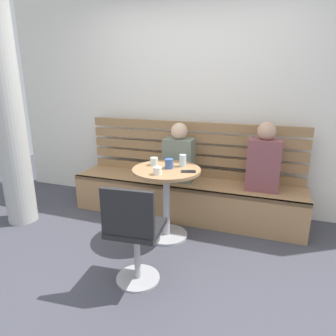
# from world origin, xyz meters

# --- Properties ---
(ground) EXTENTS (8.00, 8.00, 0.00)m
(ground) POSITION_xyz_m (0.00, 0.00, 0.00)
(ground) COLOR #42424C
(back_wall) EXTENTS (5.20, 0.10, 2.90)m
(back_wall) POSITION_xyz_m (0.00, 1.64, 1.45)
(back_wall) COLOR white
(back_wall) RESTS_ON ground
(concrete_pillar) EXTENTS (0.32, 0.32, 2.80)m
(concrete_pillar) POSITION_xyz_m (-1.75, 0.45, 1.40)
(concrete_pillar) COLOR #B2B2AD
(concrete_pillar) RESTS_ON ground
(booth_bench) EXTENTS (2.70, 0.52, 0.44)m
(booth_bench) POSITION_xyz_m (0.00, 1.20, 0.22)
(booth_bench) COLOR #A87C51
(booth_bench) RESTS_ON ground
(booth_backrest) EXTENTS (2.65, 0.04, 0.66)m
(booth_backrest) POSITION_xyz_m (0.00, 1.44, 0.78)
(booth_backrest) COLOR #9A7249
(booth_backrest) RESTS_ON booth_bench
(cafe_table) EXTENTS (0.68, 0.68, 0.74)m
(cafe_table) POSITION_xyz_m (-0.04, 0.67, 0.52)
(cafe_table) COLOR #ADADB2
(cafe_table) RESTS_ON ground
(white_chair) EXTENTS (0.44, 0.44, 0.85)m
(white_chair) POSITION_xyz_m (-0.01, -0.15, 0.46)
(white_chair) COLOR #ADADB2
(white_chair) RESTS_ON ground
(person_adult) EXTENTS (0.34, 0.22, 0.73)m
(person_adult) POSITION_xyz_m (0.86, 1.21, 0.77)
(person_adult) COLOR brown
(person_adult) RESTS_ON booth_bench
(person_child_left) EXTENTS (0.34, 0.22, 0.68)m
(person_child_left) POSITION_xyz_m (-0.08, 1.21, 0.74)
(person_child_left) COLOR slate
(person_child_left) RESTS_ON booth_bench
(cup_glass_tall) EXTENTS (0.07, 0.07, 0.12)m
(cup_glass_tall) POSITION_xyz_m (0.09, 0.80, 0.80)
(cup_glass_tall) COLOR silver
(cup_glass_tall) RESTS_ON cafe_table
(cup_ceramic_white) EXTENTS (0.08, 0.08, 0.07)m
(cup_ceramic_white) POSITION_xyz_m (-0.05, 0.47, 0.78)
(cup_ceramic_white) COLOR white
(cup_ceramic_white) RESTS_ON cafe_table
(cup_glass_short) EXTENTS (0.08, 0.08, 0.08)m
(cup_glass_short) POSITION_xyz_m (-0.20, 0.74, 0.78)
(cup_glass_short) COLOR silver
(cup_glass_short) RESTS_ON cafe_table
(cup_mug_blue) EXTENTS (0.08, 0.08, 0.09)m
(cup_mug_blue) POSITION_xyz_m (-0.02, 0.69, 0.79)
(cup_mug_blue) COLOR #3D5B9E
(cup_mug_blue) RESTS_ON cafe_table
(phone_on_table) EXTENTS (0.15, 0.11, 0.01)m
(phone_on_table) POSITION_xyz_m (0.20, 0.64, 0.74)
(phone_on_table) COLOR black
(phone_on_table) RESTS_ON cafe_table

